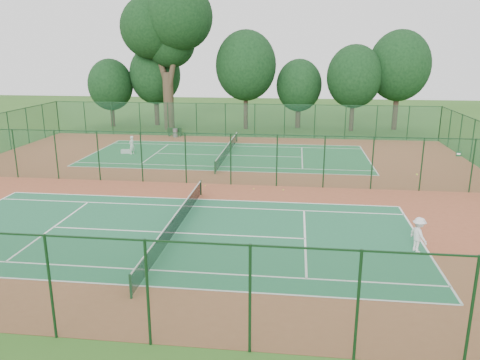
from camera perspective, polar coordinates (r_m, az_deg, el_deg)
name	(u,v)px	position (r m, az deg, el deg)	size (l,w,h in m)	color
ground	(209,184)	(31.92, -3.86, -0.46)	(120.00, 120.00, 0.00)	#2D591B
red_pad	(209,184)	(31.92, -3.86, -0.45)	(40.00, 36.00, 0.01)	brown
court_near	(175,233)	(23.60, -7.89, -6.40)	(23.77, 10.97, 0.01)	#1F6440
court_far	(228,155)	(40.52, -1.52, 3.04)	(23.77, 10.97, 0.01)	#226B3B
fence_north	(240,120)	(48.99, 0.00, 7.29)	(40.00, 0.09, 3.50)	#184930
fence_south	(98,290)	(15.16, -16.87, -12.71)	(40.00, 0.09, 3.50)	#164327
fence_divider	(208,159)	(31.48, -3.91, 2.62)	(40.00, 0.09, 3.50)	#194B29
tennis_net_near	(175,223)	(23.41, -7.94, -5.20)	(0.10, 12.90, 0.97)	#12331C
tennis_net_far	(228,149)	(40.41, -1.53, 3.77)	(0.10, 12.90, 0.97)	#14391D
player_near	(419,235)	(22.46, 20.93, -6.25)	(1.04, 0.60, 1.62)	silver
player_far	(132,145)	(41.88, -13.06, 4.18)	(0.59, 0.38, 1.61)	white
trash_bin	(175,133)	(49.57, -7.90, 5.72)	(0.50, 0.50, 0.90)	slate
bench	(175,132)	(50.01, -7.96, 5.84)	(1.54, 0.48, 0.94)	black
kit_bag	(126,151)	(42.45, -13.68, 3.40)	(0.91, 0.34, 0.34)	silver
stray_ball_a	(254,189)	(30.57, 1.71, -1.07)	(0.07, 0.07, 0.07)	yellow
stray_ball_b	(283,190)	(30.44, 5.30, -1.20)	(0.07, 0.07, 0.07)	#C7E334
stray_ball_c	(205,186)	(31.32, -4.25, -0.69)	(0.08, 0.08, 0.08)	#BAD832
big_tree	(167,27)	(54.43, -8.88, 17.99)	(10.38, 7.60, 15.94)	#3E3022
evergreen_row	(251,128)	(55.35, 1.29, 6.39)	(39.00, 5.00, 12.00)	black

